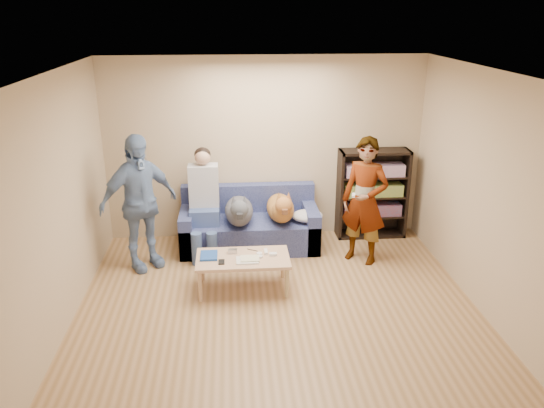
{
  "coord_description": "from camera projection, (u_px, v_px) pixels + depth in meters",
  "views": [
    {
      "loc": [
        -0.48,
        -4.8,
        3.19
      ],
      "look_at": [
        0.0,
        1.2,
        0.95
      ],
      "focal_mm": 35.0,
      "sensor_mm": 36.0,
      "label": 1
    }
  ],
  "objects": [
    {
      "name": "dog_tan",
      "position": [
        281.0,
        208.0,
        7.23
      ],
      "size": [
        0.38,
        1.15,
        0.54
      ],
      "color": "#AB6734",
      "rests_on": "sofa"
    },
    {
      "name": "blanket",
      "position": [
        307.0,
        216.0,
        7.27
      ],
      "size": [
        0.43,
        0.36,
        0.15
      ],
      "primitive_type": "ellipsoid",
      "color": "#B8B9BD",
      "rests_on": "sofa"
    },
    {
      "name": "wall_right",
      "position": [
        503.0,
        207.0,
        5.35
      ],
      "size": [
        0.0,
        5.0,
        5.0
      ],
      "primitive_type": "plane",
      "rotation": [
        1.57,
        0.0,
        -1.57
      ],
      "color": "tan",
      "rests_on": "ground"
    },
    {
      "name": "papers",
      "position": [
        247.0,
        260.0,
        6.16
      ],
      "size": [
        0.26,
        0.2,
        0.02
      ],
      "primitive_type": "cube",
      "color": "silver",
      "rests_on": "coffee_table"
    },
    {
      "name": "wall_left",
      "position": [
        45.0,
        220.0,
        5.01
      ],
      "size": [
        0.0,
        5.0,
        5.0
      ],
      "primitive_type": "plane",
      "rotation": [
        1.57,
        0.0,
        1.57
      ],
      "color": "tan",
      "rests_on": "ground"
    },
    {
      "name": "person_standing_right",
      "position": [
        365.0,
        201.0,
        6.84
      ],
      "size": [
        0.73,
        0.69,
        1.68
      ],
      "primitive_type": "imported",
      "rotation": [
        0.0,
        0.0,
        -0.64
      ],
      "color": "gray",
      "rests_on": "ground"
    },
    {
      "name": "bookshelf",
      "position": [
        372.0,
        192.0,
        7.69
      ],
      "size": [
        1.0,
        0.34,
        1.3
      ],
      "color": "black",
      "rests_on": "ground"
    },
    {
      "name": "magazine",
      "position": [
        250.0,
        258.0,
        6.18
      ],
      "size": [
        0.22,
        0.17,
        0.01
      ],
      "primitive_type": "cube",
      "color": "beige",
      "rests_on": "coffee_table"
    },
    {
      "name": "controller_a",
      "position": [
        266.0,
        252.0,
        6.36
      ],
      "size": [
        0.04,
        0.13,
        0.03
      ],
      "primitive_type": "cube",
      "color": "silver",
      "rests_on": "coffee_table"
    },
    {
      "name": "headphone_cup_a",
      "position": [
        260.0,
        257.0,
        6.25
      ],
      "size": [
        0.07,
        0.07,
        0.02
      ],
      "primitive_type": "cylinder",
      "color": "silver",
      "rests_on": "coffee_table"
    },
    {
      "name": "ground",
      "position": [
        281.0,
        327.0,
        5.63
      ],
      "size": [
        5.0,
        5.0,
        0.0
      ],
      "primitive_type": "plane",
      "color": "olive",
      "rests_on": "ground"
    },
    {
      "name": "coffee_table",
      "position": [
        243.0,
        261.0,
        6.27
      ],
      "size": [
        1.1,
        0.6,
        0.42
      ],
      "color": "tan",
      "rests_on": "ground"
    },
    {
      "name": "wall_back",
      "position": [
        265.0,
        149.0,
        7.52
      ],
      "size": [
        4.5,
        0.0,
        4.5
      ],
      "primitive_type": "plane",
      "rotation": [
        1.57,
        0.0,
        0.0
      ],
      "color": "tan",
      "rests_on": "ground"
    },
    {
      "name": "pen_black",
      "position": [
        252.0,
        250.0,
        6.43
      ],
      "size": [
        0.13,
        0.08,
        0.01
      ],
      "primitive_type": "cylinder",
      "rotation": [
        0.0,
        1.57,
        -0.52
      ],
      "color": "black",
      "rests_on": "coffee_table"
    },
    {
      "name": "headphone_cup_b",
      "position": [
        259.0,
        254.0,
        6.32
      ],
      "size": [
        0.07,
        0.07,
        0.02
      ],
      "primitive_type": "cylinder",
      "color": "white",
      "rests_on": "coffee_table"
    },
    {
      "name": "person_standing_left",
      "position": [
        139.0,
        203.0,
        6.65
      ],
      "size": [
        1.09,
        0.95,
        1.77
      ],
      "primitive_type": "imported",
      "rotation": [
        0.0,
        0.0,
        0.61
      ],
      "color": "#6F81B2",
      "rests_on": "ground"
    },
    {
      "name": "notebook_blue",
      "position": [
        209.0,
        256.0,
        6.27
      ],
      "size": [
        0.2,
        0.26,
        0.03
      ],
      "primitive_type": "cube",
      "color": "#1B4598",
      "rests_on": "coffee_table"
    },
    {
      "name": "wallet",
      "position": [
        222.0,
        262.0,
        6.12
      ],
      "size": [
        0.07,
        0.12,
        0.02
      ],
      "primitive_type": "cube",
      "color": "black",
      "rests_on": "coffee_table"
    },
    {
      "name": "camera_silver",
      "position": [
        233.0,
        251.0,
        6.35
      ],
      "size": [
        0.11,
        0.06,
        0.05
      ],
      "primitive_type": "cube",
      "color": "#ABABAF",
      "rests_on": "coffee_table"
    },
    {
      "name": "wall_front",
      "position": [
        327.0,
        382.0,
        2.84
      ],
      "size": [
        4.5,
        0.0,
        4.5
      ],
      "primitive_type": "plane",
      "rotation": [
        -1.57,
        0.0,
        0.0
      ],
      "color": "tan",
      "rests_on": "ground"
    },
    {
      "name": "controller_b",
      "position": [
        273.0,
        254.0,
        6.29
      ],
      "size": [
        0.09,
        0.06,
        0.03
      ],
      "primitive_type": "cube",
      "color": "silver",
      "rests_on": "coffee_table"
    },
    {
      "name": "held_controller",
      "position": [
        354.0,
        195.0,
        6.59
      ],
      "size": [
        0.07,
        0.12,
        0.03
      ],
      "primitive_type": "cube",
      "rotation": [
        0.0,
        0.0,
        -0.29
      ],
      "color": "white",
      "rests_on": "person_standing_right"
    },
    {
      "name": "dog_gray",
      "position": [
        239.0,
        211.0,
        7.11
      ],
      "size": [
        0.38,
        1.24,
        0.56
      ],
      "color": "#484851",
      "rests_on": "sofa"
    },
    {
      "name": "ceiling",
      "position": [
        283.0,
        78.0,
        4.73
      ],
      "size": [
        5.0,
        5.0,
        0.0
      ],
      "primitive_type": "plane",
      "rotation": [
        3.14,
        0.0,
        0.0
      ],
      "color": "white",
      "rests_on": "ground"
    },
    {
      "name": "person_seated",
      "position": [
        204.0,
        198.0,
        7.14
      ],
      "size": [
        0.4,
        0.73,
        1.47
      ],
      "color": "#3F498C",
      "rests_on": "sofa"
    },
    {
      "name": "sofa",
      "position": [
        249.0,
        227.0,
        7.48
      ],
      "size": [
        1.9,
        0.85,
        0.82
      ],
      "color": "#515B93",
      "rests_on": "ground"
    },
    {
      "name": "pen_orange",
      "position": [
        242.0,
        263.0,
        6.1
      ],
      "size": [
        0.13,
        0.06,
        0.01
      ],
      "primitive_type": "cylinder",
      "rotation": [
        0.0,
        1.57,
        0.35
      ],
      "color": "orange",
      "rests_on": "coffee_table"
    }
  ]
}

